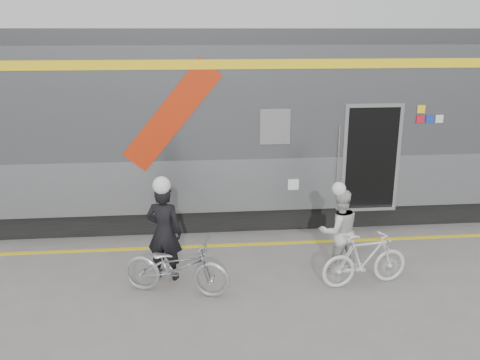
{
  "coord_description": "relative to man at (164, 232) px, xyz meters",
  "views": [
    {
      "loc": [
        -0.18,
        -7.04,
        4.07
      ],
      "look_at": [
        0.65,
        1.6,
        1.5
      ],
      "focal_mm": 38.0,
      "sensor_mm": 36.0,
      "label": 1
    }
  ],
  "objects": [
    {
      "name": "woman",
      "position": [
        2.98,
        -0.02,
        -0.09
      ],
      "size": [
        0.8,
        0.67,
        1.49
      ],
      "primitive_type": "imported",
      "rotation": [
        0.0,
        0.0,
        3.29
      ],
      "color": "silver",
      "rests_on": "ground"
    },
    {
      "name": "bicycle_left",
      "position": [
        0.2,
        -0.55,
        -0.37
      ],
      "size": [
        1.85,
        1.08,
        0.92
      ],
      "primitive_type": "imported",
      "rotation": [
        0.0,
        0.0,
        1.28
      ],
      "color": "#ABAEB3",
      "rests_on": "ground"
    },
    {
      "name": "train",
      "position": [
        1.94,
        3.29,
        1.22
      ],
      "size": [
        24.0,
        3.17,
        4.1
      ],
      "color": "black",
      "rests_on": "ground"
    },
    {
      "name": "helmet_man",
      "position": [
        0.0,
        0.0,
        0.98
      ],
      "size": [
        0.29,
        0.29,
        0.29
      ],
      "primitive_type": "sphere",
      "color": "white",
      "rests_on": "man"
    },
    {
      "name": "man",
      "position": [
        0.0,
        0.0,
        0.0
      ],
      "size": [
        0.7,
        0.56,
        1.67
      ],
      "primitive_type": "imported",
      "rotation": [
        0.0,
        0.0,
        2.85
      ],
      "color": "black",
      "rests_on": "ground"
    },
    {
      "name": "safety_strip",
      "position": [
        0.69,
        1.24,
        -0.83
      ],
      "size": [
        24.0,
        0.12,
        0.01
      ],
      "primitive_type": "cube",
      "color": "yellow",
      "rests_on": "ground"
    },
    {
      "name": "ground",
      "position": [
        0.69,
        -0.91,
        -0.83
      ],
      "size": [
        90.0,
        90.0,
        0.0
      ],
      "primitive_type": "plane",
      "color": "slate",
      "rests_on": "ground"
    },
    {
      "name": "bicycle_right",
      "position": [
        3.28,
        -0.57,
        -0.38
      ],
      "size": [
        1.55,
        0.64,
        0.9
      ],
      "primitive_type": "imported",
      "rotation": [
        0.0,
        0.0,
        1.72
      ],
      "color": "silver",
      "rests_on": "ground"
    },
    {
      "name": "helmet_woman",
      "position": [
        2.98,
        -0.02,
        0.77
      ],
      "size": [
        0.24,
        0.24,
        0.24
      ],
      "primitive_type": "sphere",
      "color": "white",
      "rests_on": "woman"
    }
  ]
}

